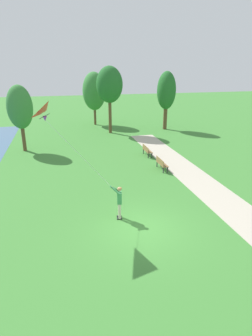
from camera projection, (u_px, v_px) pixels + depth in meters
ground_plane at (142, 229)px, 13.80m from camera, size 120.00×120.00×0.00m
walkway_path at (221, 199)px, 16.74m from camera, size 3.03×32.04×0.02m
person_kite_flyer at (119, 200)px, 14.39m from camera, size 0.62×0.52×1.83m
flying_kite at (49, 111)px, 12.65m from camera, size 3.09×1.50×4.13m
park_bench_near_walkway at (161, 163)px, 21.20m from camera, size 0.47×1.51×0.88m
park_bench_far_walkway at (147, 150)px, 24.38m from camera, size 0.47×1.51×0.88m
tree_treeline_left at (20, 108)px, 24.62m from camera, size 2.18×2.04×5.76m
tree_treeline_center at (94, 91)px, 35.37m from camera, size 2.83×2.98×6.45m
tree_treeline_right at (166, 91)px, 32.78m from camera, size 2.12×2.38×6.60m
tree_behind_path at (110, 85)px, 30.73m from camera, size 2.84×2.68×7.18m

